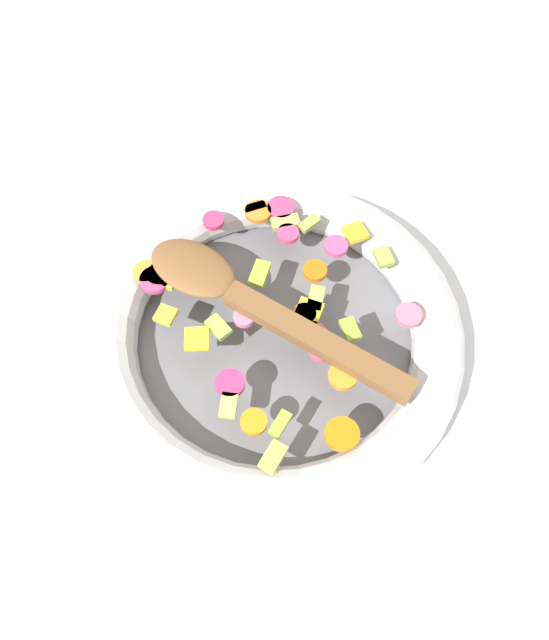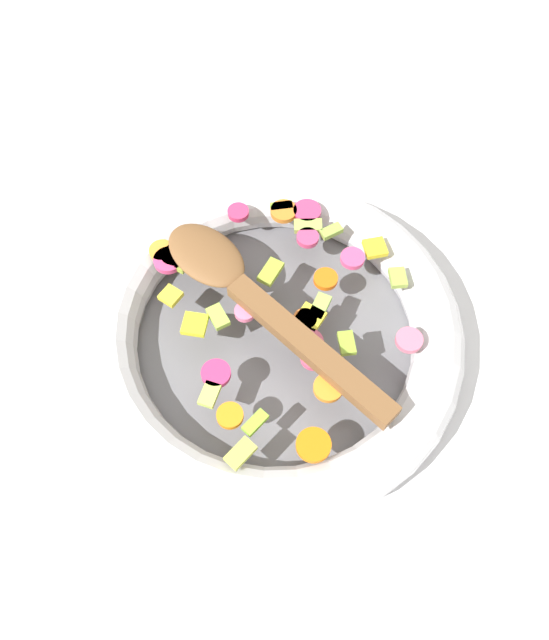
# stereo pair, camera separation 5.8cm
# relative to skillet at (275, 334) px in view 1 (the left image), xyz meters

# --- Properties ---
(ground_plane) EXTENTS (4.00, 4.00, 0.00)m
(ground_plane) POSITION_rel_skillet_xyz_m (0.00, 0.00, -0.02)
(ground_plane) COLOR silver
(skillet) EXTENTS (0.37, 0.37, 0.05)m
(skillet) POSITION_rel_skillet_xyz_m (0.00, 0.00, 0.00)
(skillet) COLOR slate
(skillet) RESTS_ON ground_plane
(chopped_vegetables) EXTENTS (0.26, 0.28, 0.01)m
(chopped_vegetables) POSITION_rel_skillet_xyz_m (-0.01, -0.02, 0.03)
(chopped_vegetables) COLOR orange
(chopped_vegetables) RESTS_ON skillet
(wooden_spoon) EXTENTS (0.06, 0.28, 0.01)m
(wooden_spoon) POSITION_rel_skillet_xyz_m (0.00, -0.03, 0.04)
(wooden_spoon) COLOR brown
(wooden_spoon) RESTS_ON chopped_vegetables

